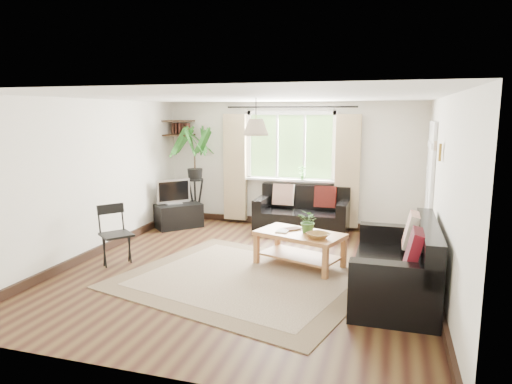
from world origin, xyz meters
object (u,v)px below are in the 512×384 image
(palm_stand, at_px, (195,175))
(sofa_right, at_px, (395,261))
(tv_stand, at_px, (179,216))
(coffee_table, at_px, (299,249))
(sofa_back, at_px, (302,211))
(folding_chair, at_px, (116,236))

(palm_stand, bearing_deg, sofa_right, -35.35)
(tv_stand, bearing_deg, coffee_table, -76.85)
(sofa_back, height_order, palm_stand, palm_stand)
(sofa_back, height_order, coffee_table, sofa_back)
(sofa_right, distance_m, palm_stand, 4.69)
(coffee_table, relative_size, palm_stand, 0.63)
(sofa_back, xyz_separation_m, sofa_right, (1.64, -2.65, 0.04))
(palm_stand, bearing_deg, folding_chair, -91.30)
(coffee_table, height_order, folding_chair, folding_chair)
(sofa_right, relative_size, folding_chair, 2.14)
(sofa_right, bearing_deg, folding_chair, -90.67)
(sofa_back, xyz_separation_m, tv_stand, (-2.35, -0.35, -0.17))
(sofa_right, distance_m, tv_stand, 4.61)
(sofa_back, distance_m, coffee_table, 1.94)
(tv_stand, xyz_separation_m, palm_stand, (0.18, 0.39, 0.75))
(sofa_back, bearing_deg, coffee_table, -79.43)
(sofa_back, height_order, folding_chair, folding_chair)
(tv_stand, bearing_deg, sofa_back, -38.31)
(coffee_table, bearing_deg, folding_chair, -164.54)
(palm_stand, bearing_deg, sofa_back, -1.19)
(palm_stand, distance_m, folding_chair, 2.71)
(coffee_table, bearing_deg, sofa_back, 100.03)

